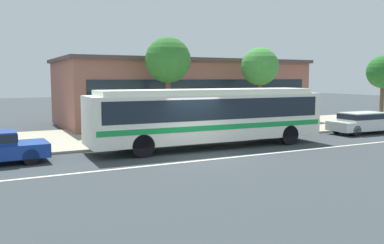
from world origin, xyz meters
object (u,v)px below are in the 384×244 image
(street_tree_near_stop, at_px, (168,61))
(street_tree_mid_block, at_px, (260,67))
(sedan_far_ahead, at_px, (364,122))
(pedestrian_waiting_near_sign, at_px, (226,116))
(transit_bus, at_px, (209,114))
(bus_stop_sign, at_px, (267,105))
(street_tree_far_end, at_px, (383,72))

(street_tree_near_stop, bearing_deg, street_tree_mid_block, -2.33)
(sedan_far_ahead, distance_m, pedestrian_waiting_near_sign, 8.52)
(transit_bus, bearing_deg, pedestrian_waiting_near_sign, 47.66)
(bus_stop_sign, xyz_separation_m, street_tree_near_stop, (-4.88, 2.96, 2.52))
(transit_bus, relative_size, bus_stop_sign, 4.40)
(transit_bus, bearing_deg, street_tree_near_stop, 90.90)
(street_tree_far_end, bearing_deg, street_tree_near_stop, 179.18)
(sedan_far_ahead, height_order, street_tree_near_stop, street_tree_near_stop)
(street_tree_mid_block, bearing_deg, bus_stop_sign, -118.31)
(street_tree_mid_block, height_order, street_tree_far_end, street_tree_mid_block)
(transit_bus, distance_m, street_tree_mid_block, 8.11)
(transit_bus, bearing_deg, bus_stop_sign, 21.03)
(sedan_far_ahead, relative_size, pedestrian_waiting_near_sign, 2.77)
(sedan_far_ahead, relative_size, street_tree_far_end, 0.96)
(pedestrian_waiting_near_sign, height_order, street_tree_far_end, street_tree_far_end)
(street_tree_far_end, bearing_deg, sedan_far_ahead, -148.00)
(street_tree_mid_block, bearing_deg, street_tree_far_end, -0.01)
(street_tree_mid_block, relative_size, street_tree_far_end, 1.05)
(sedan_far_ahead, distance_m, street_tree_mid_block, 7.20)
(bus_stop_sign, relative_size, street_tree_mid_block, 0.51)
(pedestrian_waiting_near_sign, bearing_deg, sedan_far_ahead, -21.20)
(bus_stop_sign, bearing_deg, transit_bus, -158.97)
(street_tree_far_end, bearing_deg, bus_stop_sign, -168.37)
(street_tree_mid_block, bearing_deg, street_tree_near_stop, 177.67)
(sedan_far_ahead, height_order, bus_stop_sign, bus_stop_sign)
(street_tree_near_stop, bearing_deg, street_tree_far_end, -0.82)
(transit_bus, xyz_separation_m, bus_stop_sign, (4.80, 1.85, 0.18))
(pedestrian_waiting_near_sign, bearing_deg, street_tree_near_stop, 152.16)
(sedan_far_ahead, xyz_separation_m, street_tree_mid_block, (-4.61, 4.41, 3.34))
(transit_bus, relative_size, sedan_far_ahead, 2.46)
(street_tree_near_stop, bearing_deg, pedestrian_waiting_near_sign, -27.84)
(street_tree_near_stop, distance_m, street_tree_mid_block, 6.35)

